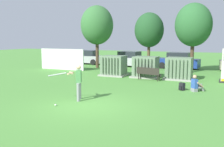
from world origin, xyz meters
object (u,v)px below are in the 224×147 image
Objects in this scene: transformer_west at (114,66)px; sports_ball at (55,105)px; transformer_mid_west at (146,67)px; transformer_mid_east at (179,69)px; seated_spectator at (196,85)px; backpack at (182,87)px; parked_car_leftmost at (87,58)px; park_bench at (148,73)px; parked_car_left_of_center at (129,59)px; batter at (78,80)px; parked_car_right_of_center at (178,61)px.

transformer_west is 23.33× the size of sports_ball.
transformer_mid_west is 1.00× the size of transformer_mid_east.
backpack is at bearing 179.13° from seated_spectator.
transformer_west is at bearing -176.35° from transformer_mid_west.
transformer_mid_east is 13.85m from parked_car_leftmost.
seated_spectator is at bearing 47.19° from sports_ball.
parked_car_left_of_center reaches higher than park_bench.
transformer_west is at bearing -79.39° from parked_car_left_of_center.
backpack is at bearing -31.70° from transformer_west.
batter is 0.41× the size of parked_car_leftmost.
park_bench is 4.47m from seated_spectator.
batter is 0.40× the size of parked_car_left_of_center.
parked_car_leftmost is (-8.06, 16.87, 0.71)m from sports_ball.
seated_spectator is 0.22× the size of parked_car_left_of_center.
transformer_west is 9.96m from parked_car_leftmost.
sports_ball is (-1.82, -8.50, -0.49)m from park_bench.
transformer_mid_east is at bearing 2.18° from transformer_west.
batter is 17.66m from parked_car_leftmost.
batter reaches higher than backpack.
transformer_west is 7.70m from seated_spectator.
backpack is (2.79, -2.67, -0.32)m from park_bench.
transformer_mid_east is 0.48× the size of parked_car_left_of_center.
sports_ball is 0.09× the size of seated_spectator.
batter is at bearing -61.58° from parked_car_leftmost.
backpack is (-0.78, 0.01, -0.16)m from seated_spectator.
parked_car_left_of_center is (-6.42, 6.61, -0.04)m from transformer_mid_east.
parked_car_right_of_center is at bearing 79.63° from transformer_mid_west.
batter is at bearing -112.39° from transformer_mid_east.
transformer_mid_east is 4.77× the size of backpack.
transformer_mid_west is 4.77× the size of backpack.
sports_ball is at bearing -64.46° from parked_car_leftmost.
parked_car_leftmost reaches higher than park_bench.
parked_car_leftmost is (-9.34, 7.19, -0.04)m from transformer_mid_west.
seated_spectator is at bearing -28.74° from transformer_west.
transformer_mid_east and parked_car_left_of_center have the same top height.
batter is 6.24m from backpack.
transformer_west reaches higher than park_bench.
batter is 3.95× the size of backpack.
parked_car_leftmost is at bearing 139.74° from park_bench.
park_bench is at bearing 78.34° from batter.
seated_spectator is at bearing -52.66° from parked_car_left_of_center.
park_bench is at bearing -40.26° from parked_car_leftmost.
transformer_mid_east reaches higher than seated_spectator.
transformer_mid_west is 7.02m from parked_car_right_of_center.
transformer_mid_west and parked_car_leftmost have the same top height.
parked_car_right_of_center reaches higher than park_bench.
parked_car_right_of_center is at bearing 100.92° from backpack.
batter is 1.67m from sports_ball.
park_bench is at bearing 143.07° from seated_spectator.
parked_car_left_of_center is at bearing 119.61° from park_bench.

